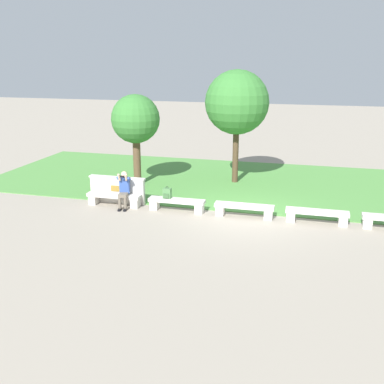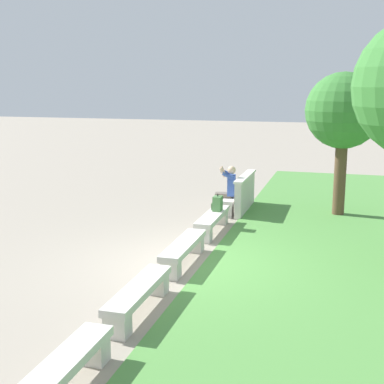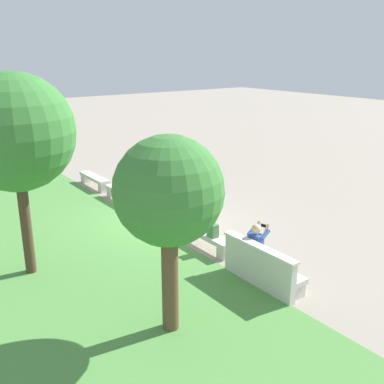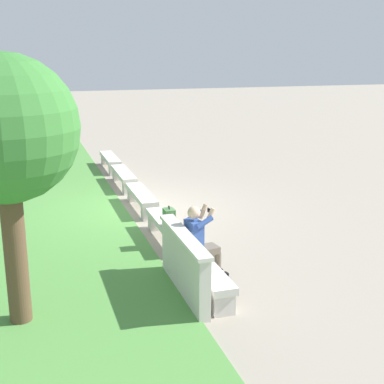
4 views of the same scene
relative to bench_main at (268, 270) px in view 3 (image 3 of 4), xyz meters
The scene contains 12 objects.
ground_plane 4.80m from the bench_main, ahead, with size 80.00×80.00×0.00m, color gray.
grass_strip 6.50m from the bench_main, 42.41° to the left, with size 23.61×8.00×0.03m, color #518E42.
bench_main is the anchor object (origin of this frame).
bench_near 2.40m from the bench_main, ahead, with size 2.02×0.40×0.45m.
bench_mid 4.79m from the bench_main, ahead, with size 2.02×0.40×0.45m.
bench_far 7.19m from the bench_main, ahead, with size 2.02×0.40×0.45m.
bench_end 9.59m from the bench_main, ahead, with size 2.02×0.40×0.45m.
backrest_wall_with_plaque 0.40m from the bench_main, 90.00° to the left, with size 2.17×0.24×1.01m.
person_photographer 0.62m from the bench_main, ahead, with size 0.52×0.76×1.32m.
backpack 2.06m from the bench_main, ahead, with size 0.28×0.24×0.43m.
tree_behind_wall 6.53m from the bench_main, 49.11° to the left, with size 2.67×2.67×4.79m.
tree_right_background 3.80m from the bench_main, 94.05° to the left, with size 2.01×2.01×3.82m.
Camera 3 is at (-11.34, 7.01, 5.17)m, focal length 42.00 mm.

